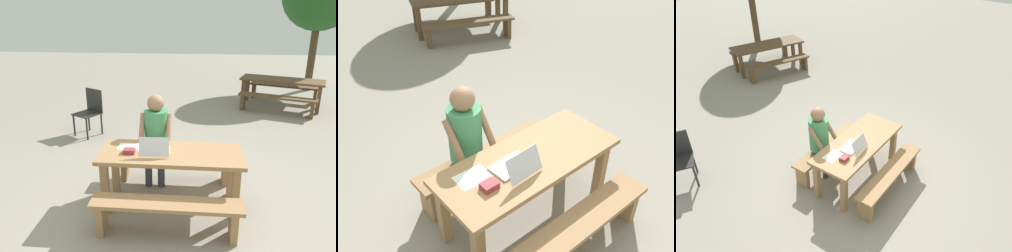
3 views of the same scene
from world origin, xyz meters
The scene contains 11 objects.
ground_plane centered at (0.00, 0.00, 0.00)m, with size 30.00×30.00×0.00m, color gray.
picnic_table_front centered at (0.00, 0.00, 0.62)m, with size 1.76×0.72×0.74m.
bench_near centered at (0.00, -0.62, 0.32)m, with size 1.67×0.30×0.43m.
bench_far centered at (0.00, 0.62, 0.32)m, with size 1.67×0.30×0.43m.
laptop centered at (-0.20, -0.05, 0.80)m, with size 0.37×0.34×0.23m.
small_pouch centered at (-0.51, -0.07, 0.77)m, with size 0.14×0.11×0.05m.
paper_sheet centered at (-0.54, 0.12, 0.74)m, with size 0.30×0.22×0.00m.
person_seated centered at (-0.26, 0.60, 0.77)m, with size 0.44×0.42×1.30m.
picnic_table_mid centered at (2.45, 4.73, 0.62)m, with size 2.14×1.38×0.72m.
bench_mid_south centered at (2.22, 4.10, 0.33)m, with size 1.80×0.92×0.43m.
bench_mid_north centered at (2.69, 5.36, 0.33)m, with size 1.80×0.92×0.43m.
Camera 2 is at (-1.85, -1.89, 2.93)m, focal length 40.26 mm.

